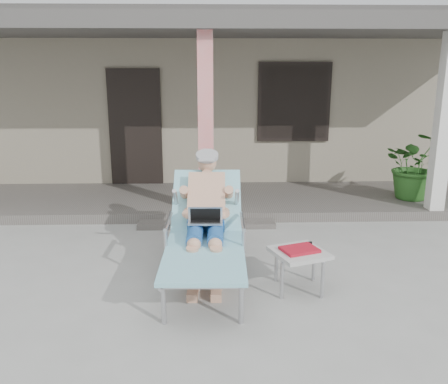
{
  "coord_description": "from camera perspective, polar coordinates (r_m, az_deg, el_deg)",
  "views": [
    {
      "loc": [
        0.05,
        -4.74,
        2.25
      ],
      "look_at": [
        0.22,
        0.6,
        0.85
      ],
      "focal_mm": 38.0,
      "sensor_mm": 36.0,
      "label": 1
    }
  ],
  "objects": [
    {
      "name": "ground",
      "position": [
        5.25,
        -2.2,
        -10.72
      ],
      "size": [
        60.0,
        60.0,
        0.0
      ],
      "primitive_type": "plane",
      "color": "#9E9E99",
      "rests_on": "ground"
    },
    {
      "name": "house",
      "position": [
        11.25,
        -2.07,
        11.68
      ],
      "size": [
        10.4,
        5.4,
        3.3
      ],
      "color": "gray",
      "rests_on": "ground"
    },
    {
      "name": "porch_deck",
      "position": [
        8.04,
        -2.07,
        -1.03
      ],
      "size": [
        10.0,
        2.0,
        0.15
      ],
      "primitive_type": "cube",
      "color": "#605B56",
      "rests_on": "ground"
    },
    {
      "name": "porch_overhang",
      "position": [
        7.71,
        -2.27,
        18.67
      ],
      "size": [
        10.0,
        2.3,
        2.85
      ],
      "color": "silver",
      "rests_on": "porch_deck"
    },
    {
      "name": "porch_step",
      "position": [
        6.95,
        -2.11,
        -3.89
      ],
      "size": [
        2.0,
        0.3,
        0.07
      ],
      "primitive_type": "cube",
      "color": "#605B56",
      "rests_on": "ground"
    },
    {
      "name": "lounger",
      "position": [
        5.12,
        -2.25,
        -1.13
      ],
      "size": [
        0.85,
        2.16,
        1.39
      ],
      "rotation": [
        0.0,
        0.0,
        -0.03
      ],
      "color": "#B7B7BC",
      "rests_on": "ground"
    },
    {
      "name": "side_table",
      "position": [
        4.99,
        9.04,
        -7.44
      ],
      "size": [
        0.66,
        0.66,
        0.46
      ],
      "rotation": [
        0.0,
        0.0,
        0.35
      ],
      "color": "#B0AFAB",
      "rests_on": "ground"
    },
    {
      "name": "potted_palm",
      "position": [
        8.37,
        22.1,
        3.0
      ],
      "size": [
        1.17,
        1.07,
        1.12
      ],
      "primitive_type": "imported",
      "rotation": [
        0.0,
        0.0,
        -0.21
      ],
      "color": "#26591E",
      "rests_on": "porch_deck"
    }
  ]
}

